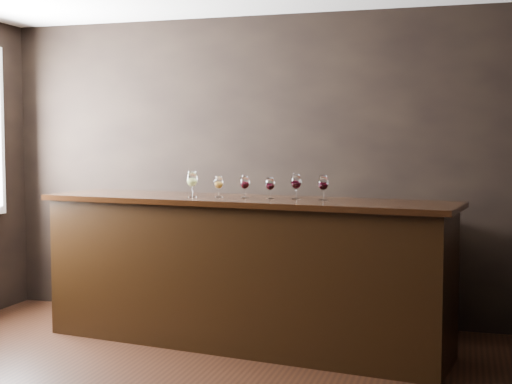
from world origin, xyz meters
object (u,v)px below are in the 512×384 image
(glass_red_a, at_px, (245,183))
(glass_red_b, at_px, (270,184))
(back_bar_shelf, at_px, (280,270))
(glass_red_d, at_px, (323,183))
(glass_white, at_px, (192,180))
(bar_counter, at_px, (242,275))
(glass_red_c, at_px, (296,182))
(glass_amber, at_px, (219,183))

(glass_red_a, xyz_separation_m, glass_red_b, (0.21, -0.01, -0.01))
(back_bar_shelf, xyz_separation_m, glass_red_d, (0.53, -0.73, 0.83))
(glass_white, xyz_separation_m, glass_red_a, (0.44, 0.03, -0.02))
(bar_counter, distance_m, glass_red_a, 0.74)
(glass_red_c, bearing_deg, glass_white, -177.05)
(glass_red_b, bearing_deg, glass_red_c, 5.83)
(back_bar_shelf, bearing_deg, glass_white, -127.25)
(glass_white, height_order, glass_red_a, glass_white)
(back_bar_shelf, xyz_separation_m, glass_red_b, (0.10, -0.71, 0.82))
(glass_red_b, relative_size, glass_red_d, 0.88)
(back_bar_shelf, distance_m, glass_amber, 1.11)
(bar_counter, distance_m, glass_amber, 0.77)
(back_bar_shelf, height_order, glass_red_d, glass_red_d)
(glass_amber, bearing_deg, back_bar_shelf, 62.75)
(bar_counter, bearing_deg, glass_red_d, 6.33)
(bar_counter, xyz_separation_m, glass_red_c, (0.43, 0.03, 0.75))
(glass_white, relative_size, glass_red_a, 1.17)
(bar_counter, xyz_separation_m, glass_amber, (-0.21, 0.04, 0.74))
(glass_red_a, height_order, glass_red_c, glass_red_c)
(glass_white, bearing_deg, glass_red_c, 2.95)
(glass_amber, relative_size, glass_red_c, 0.87)
(glass_white, distance_m, glass_red_a, 0.44)
(back_bar_shelf, height_order, glass_red_c, glass_red_c)
(glass_amber, xyz_separation_m, glass_red_b, (0.44, -0.03, -0.00))
(glass_amber, bearing_deg, glass_red_a, -6.86)
(glass_red_b, relative_size, glass_red_c, 0.86)
(glass_red_d, bearing_deg, glass_red_b, 176.88)
(bar_counter, distance_m, glass_white, 0.87)
(bar_counter, xyz_separation_m, glass_white, (-0.42, -0.02, 0.76))
(glass_white, xyz_separation_m, glass_red_d, (1.08, -0.00, -0.01))
(glass_red_b, bearing_deg, glass_red_a, 178.09)
(glass_red_b, bearing_deg, bar_counter, -178.89)
(back_bar_shelf, height_order, glass_white, glass_white)
(bar_counter, xyz_separation_m, glass_red_b, (0.23, 0.00, 0.73))
(glass_red_d, bearing_deg, glass_white, 179.99)
(glass_red_a, bearing_deg, back_bar_shelf, 80.61)
(glass_red_c, bearing_deg, glass_red_b, -174.17)
(glass_red_a, xyz_separation_m, glass_red_d, (0.64, -0.03, 0.01))
(glass_red_b, distance_m, glass_red_d, 0.43)
(bar_counter, height_order, glass_red_a, glass_red_a)
(glass_red_a, relative_size, glass_red_b, 1.06)
(glass_amber, relative_size, glass_red_d, 0.89)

